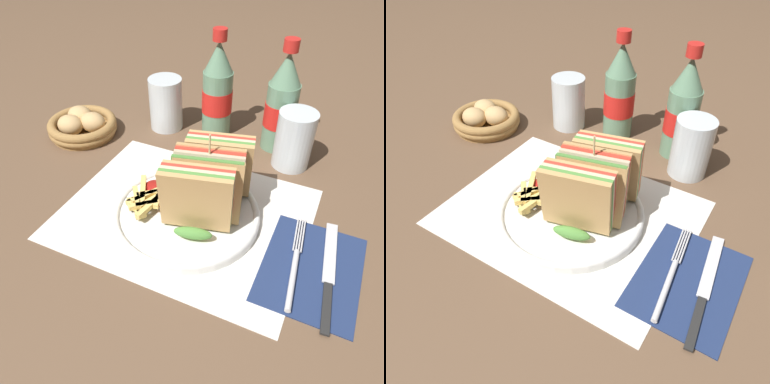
% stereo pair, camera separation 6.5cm
% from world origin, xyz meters
% --- Properties ---
extents(ground_plane, '(4.00, 4.00, 0.00)m').
position_xyz_m(ground_plane, '(0.00, 0.00, 0.00)').
color(ground_plane, brown).
extents(placemat, '(0.42, 0.33, 0.00)m').
position_xyz_m(placemat, '(-0.02, 0.01, 0.00)').
color(placemat, silver).
rests_on(placemat, ground_plane).
extents(plate_main, '(0.26, 0.26, 0.02)m').
position_xyz_m(plate_main, '(-0.02, 0.00, 0.01)').
color(plate_main, white).
rests_on(plate_main, ground_plane).
extents(club_sandwich, '(0.13, 0.19, 0.15)m').
position_xyz_m(club_sandwich, '(0.01, 0.02, 0.07)').
color(club_sandwich, tan).
rests_on(club_sandwich, plate_main).
extents(fries_pile, '(0.07, 0.10, 0.02)m').
position_xyz_m(fries_pile, '(-0.09, -0.02, 0.03)').
color(fries_pile, '#E5C166').
rests_on(fries_pile, plate_main).
extents(ketchup_blob, '(0.05, 0.04, 0.02)m').
position_xyz_m(ketchup_blob, '(-0.09, 0.02, 0.03)').
color(ketchup_blob, maroon).
rests_on(ketchup_blob, plate_main).
extents(napkin, '(0.15, 0.19, 0.00)m').
position_xyz_m(napkin, '(0.20, -0.02, 0.00)').
color(napkin, navy).
rests_on(napkin, ground_plane).
extents(fork, '(0.03, 0.19, 0.01)m').
position_xyz_m(fork, '(0.18, -0.04, 0.01)').
color(fork, silver).
rests_on(fork, napkin).
extents(knife, '(0.04, 0.21, 0.00)m').
position_xyz_m(knife, '(0.23, -0.03, 0.01)').
color(knife, black).
rests_on(knife, napkin).
extents(coke_bottle_near, '(0.07, 0.07, 0.23)m').
position_xyz_m(coke_bottle_near, '(-0.08, 0.29, 0.10)').
color(coke_bottle_near, slate).
rests_on(coke_bottle_near, ground_plane).
extents(coke_bottle_far, '(0.07, 0.07, 0.23)m').
position_xyz_m(coke_bottle_far, '(0.06, 0.29, 0.10)').
color(coke_bottle_far, slate).
rests_on(coke_bottle_far, ground_plane).
extents(glass_near, '(0.08, 0.08, 0.12)m').
position_xyz_m(glass_near, '(0.11, 0.23, 0.05)').
color(glass_near, silver).
rests_on(glass_near, ground_plane).
extents(glass_far, '(0.08, 0.08, 0.12)m').
position_xyz_m(glass_far, '(-0.20, 0.26, 0.05)').
color(glass_far, silver).
rests_on(glass_far, ground_plane).
extents(bread_basket, '(0.16, 0.16, 0.06)m').
position_xyz_m(bread_basket, '(-0.36, 0.15, 0.02)').
color(bread_basket, olive).
rests_on(bread_basket, ground_plane).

